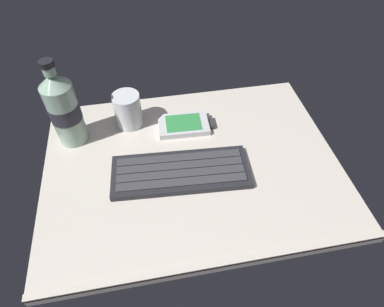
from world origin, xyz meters
The scene contains 5 objects.
ground_plane centered at (0.00, -0.23, -0.99)cm, with size 64.00×48.00×2.80cm.
keyboard centered at (-2.95, -2.73, 0.81)cm, with size 29.69×12.96×1.70cm.
handheld_device centered at (0.66, 11.49, 0.73)cm, with size 13.04×8.12×1.50cm.
juice_cup centered at (-12.66, 15.14, 3.91)cm, with size 6.40×6.40×8.50cm.
water_bottle centered at (-25.80, 12.35, 9.01)cm, with size 6.73×6.73×20.80cm.
Camera 1 is at (-8.25, -45.18, 54.66)cm, focal length 30.33 mm.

